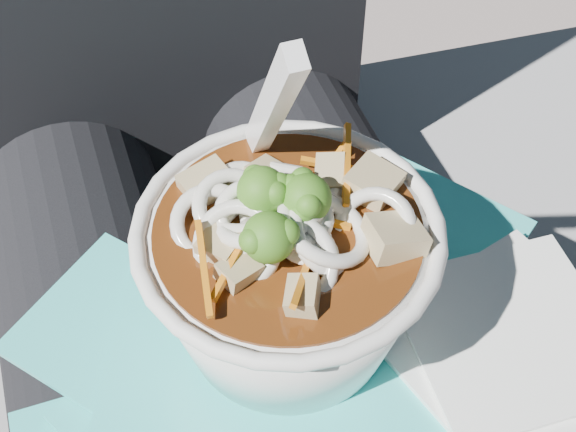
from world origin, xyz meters
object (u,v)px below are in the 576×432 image
object	(u,v)px
lap	(258,380)
stone_ledge	(225,402)
udon_bowl	(287,266)
plastic_bag	(277,359)
person_body	(220,264)

from	to	relation	value
lap	stone_ledge	bearing A→B (deg)	90.00
lap	udon_bowl	world-z (taller)	udon_bowl
lap	plastic_bag	xyz separation A→B (m)	(0.00, -0.03, 0.08)
lap	udon_bowl	xyz separation A→B (m)	(0.02, -0.02, 0.15)
stone_ledge	person_body	size ratio (longest dim) A/B	0.99
lap	udon_bowl	size ratio (longest dim) A/B	2.31
plastic_bag	udon_bowl	bearing A→B (deg)	51.83
stone_ledge	lap	world-z (taller)	lap
stone_ledge	udon_bowl	xyz separation A→B (m)	(0.02, -0.17, 0.46)
udon_bowl	stone_ledge	bearing A→B (deg)	95.47
stone_ledge	plastic_bag	size ratio (longest dim) A/B	2.71
stone_ledge	person_body	world-z (taller)	person_body
plastic_bag	udon_bowl	distance (m)	0.07
lap	person_body	world-z (taller)	person_body
plastic_bag	udon_bowl	world-z (taller)	udon_bowl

